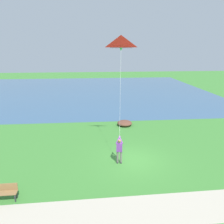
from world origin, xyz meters
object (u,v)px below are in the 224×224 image
park_bench_near_walkway (2,191)px  lakeside_shrub (125,123)px  person_kite_flyer (119,149)px  flying_kite (121,43)px

park_bench_near_walkway → lakeside_shrub: size_ratio=0.95×
person_kite_flyer → flying_kite: flying_kite is taller
person_kite_flyer → park_bench_near_walkway: 7.37m
flying_kite → park_bench_near_walkway: (-5.75, 6.85, -7.44)m
person_kite_flyer → flying_kite: size_ratio=0.27×
person_kite_flyer → park_bench_near_walkway: bearing=117.7°
flying_kite → park_bench_near_walkway: size_ratio=4.46×
park_bench_near_walkway → lakeside_shrub: 13.74m
person_kite_flyer → lakeside_shrub: (7.73, -1.50, -0.79)m
park_bench_near_walkway → person_kite_flyer: bearing=-62.3°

